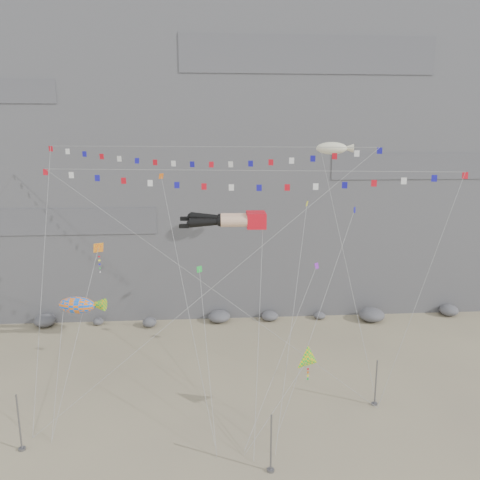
% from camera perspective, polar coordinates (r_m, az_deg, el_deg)
% --- Properties ---
extents(ground, '(120.00, 120.00, 0.00)m').
position_cam_1_polar(ground, '(40.79, -1.85, -18.94)').
color(ground, '#9A8E6A').
rests_on(ground, ground).
extents(cliff, '(80.00, 28.00, 50.00)m').
position_cam_1_polar(cliff, '(66.98, -3.13, 15.58)').
color(cliff, slate).
rests_on(cliff, ground).
extents(talus_boulders, '(60.00, 3.00, 1.20)m').
position_cam_1_polar(talus_boulders, '(55.79, -2.55, -9.33)').
color(talus_boulders, '#5D5D61').
rests_on(talus_boulders, ground).
extents(anchor_pole_left, '(0.12, 0.12, 4.22)m').
position_cam_1_polar(anchor_pole_left, '(37.53, -25.33, -19.48)').
color(anchor_pole_left, slate).
rests_on(anchor_pole_left, ground).
extents(anchor_pole_center, '(0.12, 0.12, 4.06)m').
position_cam_1_polar(anchor_pole_center, '(32.70, 3.80, -23.51)').
color(anchor_pole_center, slate).
rests_on(anchor_pole_center, ground).
extents(anchor_pole_right, '(0.12, 0.12, 3.91)m').
position_cam_1_polar(anchor_pole_right, '(40.71, 16.23, -16.37)').
color(anchor_pole_right, slate).
rests_on(anchor_pole_right, ground).
extents(legs_kite, '(7.50, 14.06, 19.09)m').
position_cam_1_polar(legs_kite, '(40.62, -0.94, 2.45)').
color(legs_kite, red).
rests_on(legs_kite, ground).
extents(flag_banner_upper, '(31.13, 19.68, 27.91)m').
position_cam_1_polar(flag_banner_upper, '(45.42, -4.75, 11.24)').
color(flag_banner_upper, red).
rests_on(flag_banner_upper, ground).
extents(flag_banner_lower, '(35.51, 10.78, 22.25)m').
position_cam_1_polar(flag_banner_lower, '(40.41, 0.66, 8.45)').
color(flag_banner_lower, red).
rests_on(flag_banner_lower, ground).
extents(harlequin_kite, '(3.47, 7.72, 14.47)m').
position_cam_1_polar(harlequin_kite, '(39.24, -16.90, -1.01)').
color(harlequin_kite, red).
rests_on(harlequin_kite, ground).
extents(fish_windsock, '(4.01, 4.86, 9.88)m').
position_cam_1_polar(fish_windsock, '(37.55, -19.27, -7.51)').
color(fish_windsock, orange).
rests_on(fish_windsock, ground).
extents(delta_kite, '(6.07, 3.95, 7.95)m').
position_cam_1_polar(delta_kite, '(35.61, 8.31, -14.24)').
color(delta_kite, '#E4B00B').
rests_on(delta_kite, ground).
extents(blimp_windsock, '(4.13, 12.69, 23.33)m').
position_cam_1_polar(blimp_windsock, '(46.71, 11.11, 10.86)').
color(blimp_windsock, beige).
rests_on(blimp_windsock, ground).
extents(small_kite_a, '(5.03, 14.40, 22.90)m').
position_cam_1_polar(small_kite_a, '(42.77, -9.46, 7.04)').
color(small_kite_a, '#D95D12').
rests_on(small_kite_a, ground).
extents(small_kite_b, '(8.21, 12.62, 17.18)m').
position_cam_1_polar(small_kite_b, '(42.74, 9.22, -3.40)').
color(small_kite_b, purple).
rests_on(small_kite_b, ground).
extents(small_kite_c, '(1.77, 10.36, 14.33)m').
position_cam_1_polar(small_kite_c, '(38.84, -4.95, -3.88)').
color(small_kite_c, green).
rests_on(small_kite_c, ground).
extents(small_kite_d, '(5.65, 16.12, 22.22)m').
position_cam_1_polar(small_kite_d, '(44.32, 8.11, 3.85)').
color(small_kite_d, '#FFFE15').
rests_on(small_kite_d, ground).
extents(small_kite_e, '(8.22, 9.08, 18.97)m').
position_cam_1_polar(small_kite_e, '(40.54, 13.62, 3.06)').
color(small_kite_e, '#1712A2').
rests_on(small_kite_e, ground).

